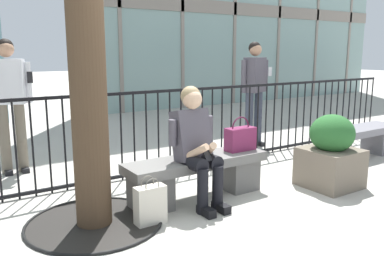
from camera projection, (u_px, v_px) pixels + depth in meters
name	position (u px, v px, depth m)	size (l,w,h in m)	color
ground_plane	(197.00, 198.00, 4.30)	(60.00, 60.00, 0.00)	#B2ADA3
stone_bench	(197.00, 174.00, 4.25)	(1.60, 0.44, 0.45)	slate
seated_person_with_phone	(196.00, 142.00, 4.02)	(0.52, 0.66, 1.21)	black
handbag_on_bench	(240.00, 138.00, 4.49)	(0.35, 0.16, 0.39)	#7A234C
shopping_bag	(150.00, 205.00, 3.61)	(0.28, 0.13, 0.45)	beige
bystander_at_railing	(10.00, 96.00, 5.03)	(0.55, 0.35, 1.71)	#6B6051
bystander_further_back	(254.00, 86.00, 6.51)	(0.55, 0.34, 1.71)	#383D4C
plaza_railing	(152.00, 132.00, 5.02)	(9.33, 0.04, 1.08)	black
stone_bench_far	(357.00, 140.00, 5.89)	(1.60, 0.44, 0.45)	slate
planter	(331.00, 154.00, 4.60)	(0.59, 0.59, 0.85)	#726656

